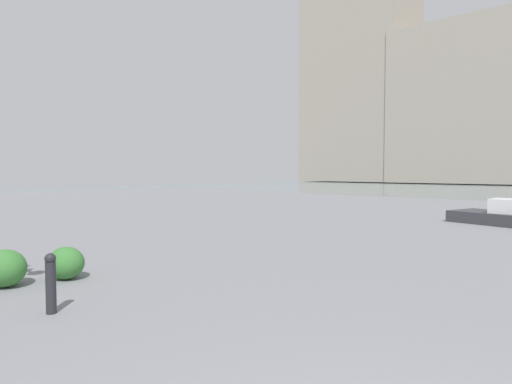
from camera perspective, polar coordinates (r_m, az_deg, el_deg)
building_annex at (r=72.45m, az=25.12°, el=10.02°), size 17.69×13.19×22.41m
building_highrise at (r=79.90m, az=13.31°, el=15.76°), size 17.10×11.56×39.63m
bollard_near at (r=5.92m, az=-25.09°, el=-10.53°), size 0.13×0.13×0.73m
shrub_low at (r=7.56m, az=-29.81°, el=-8.59°), size 0.65×0.59×0.56m
shrub_round at (r=7.67m, az=-23.43°, el=-8.45°), size 0.60×0.54×0.51m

